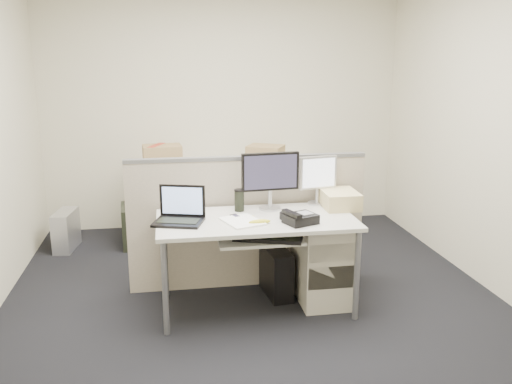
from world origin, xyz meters
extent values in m
cube|color=black|center=(0.00, 0.00, -0.01)|extent=(4.00, 4.50, 0.01)
cube|color=beige|center=(0.00, 2.25, 1.35)|extent=(4.00, 0.02, 2.70)
cube|color=beige|center=(0.00, -2.25, 1.35)|extent=(4.00, 0.02, 2.70)
cube|color=beige|center=(2.00, 0.00, 1.35)|extent=(0.02, 4.50, 2.70)
cube|color=beige|center=(0.00, 0.00, 0.71)|extent=(1.50, 0.75, 0.03)
cylinder|color=slate|center=(-0.70, -0.33, 0.35)|extent=(0.04, 0.04, 0.70)
cylinder|color=slate|center=(-0.70, 0.33, 0.35)|extent=(0.04, 0.04, 0.70)
cylinder|color=slate|center=(0.70, -0.33, 0.35)|extent=(0.04, 0.04, 0.70)
cylinder|color=slate|center=(0.70, 0.33, 0.35)|extent=(0.04, 0.04, 0.70)
cube|color=beige|center=(0.00, -0.18, 0.62)|extent=(0.62, 0.32, 0.02)
cube|color=beige|center=(0.55, 0.05, 0.33)|extent=(0.40, 0.55, 0.65)
cube|color=#B5A48F|center=(0.00, 0.45, 0.55)|extent=(2.00, 0.06, 1.10)
cube|color=beige|center=(0.00, 1.93, 0.36)|extent=(2.00, 0.60, 0.72)
cube|color=black|center=(0.15, 0.23, 0.96)|extent=(0.48, 0.22, 0.46)
cube|color=#B7B7BC|center=(0.56, 0.32, 0.93)|extent=(0.35, 0.22, 0.40)
cube|color=black|center=(-0.59, -0.03, 0.86)|extent=(0.41, 0.35, 0.26)
cylinder|color=black|center=(0.23, -0.05, 0.75)|extent=(0.12, 0.12, 0.05)
cube|color=black|center=(0.30, -0.18, 0.77)|extent=(0.27, 0.25, 0.07)
cube|color=white|center=(-0.12, -0.08, 0.74)|extent=(0.34, 0.38, 0.01)
cube|color=gold|center=(-0.05, 0.00, 0.74)|extent=(0.08, 0.08, 0.01)
cylinder|color=black|center=(-0.10, 0.22, 0.81)|extent=(0.09, 0.09, 0.16)
ellipsoid|color=gold|center=(0.00, -0.15, 0.75)|extent=(0.17, 0.05, 0.04)
cube|color=black|center=(-0.15, 0.05, 0.74)|extent=(0.09, 0.11, 0.01)
cube|color=#D8C788|center=(0.72, 0.20, 0.80)|extent=(0.28, 0.36, 0.13)
cube|color=black|center=(0.05, -0.22, 0.64)|extent=(0.53, 0.33, 0.03)
cube|color=black|center=(0.20, 0.20, 0.20)|extent=(0.22, 0.44, 0.40)
cube|color=black|center=(-1.05, 1.63, 0.21)|extent=(0.21, 0.46, 0.42)
cube|color=#B7B7BC|center=(-1.70, 1.63, 0.20)|extent=(0.23, 0.44, 0.40)
cube|color=tan|center=(-0.70, 1.81, 0.87)|extent=(0.42, 0.33, 0.30)
cube|color=tan|center=(0.40, 1.81, 0.85)|extent=(0.46, 0.43, 0.27)
cube|color=#B7301D|center=(-0.76, 1.83, 0.87)|extent=(0.19, 0.32, 0.30)
camera|label=1|loc=(-0.65, -3.88, 1.93)|focal=38.00mm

